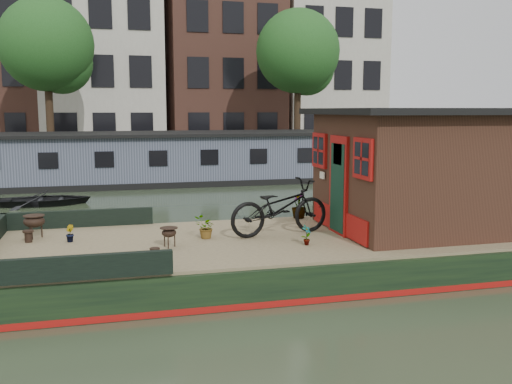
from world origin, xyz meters
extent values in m
plane|color=#2E3D26|center=(0.00, 0.00, 0.00)|extent=(120.00, 120.00, 0.00)
cube|color=black|center=(0.00, 0.00, 0.30)|extent=(12.00, 4.00, 0.60)
cube|color=#99110D|center=(0.00, 0.00, 0.06)|extent=(12.02, 4.02, 0.10)
cube|color=#8F7F58|center=(0.00, 0.00, 0.62)|extent=(11.80, 3.80, 0.05)
cube|color=black|center=(-4.50, 1.92, 0.82)|extent=(3.00, 0.12, 0.35)
cube|color=black|center=(-4.50, -1.92, 0.82)|extent=(3.00, 0.12, 0.35)
cube|color=black|center=(2.20, 0.00, 1.80)|extent=(3.50, 3.00, 2.30)
cube|color=black|center=(2.20, 0.00, 3.01)|extent=(4.00, 3.50, 0.12)
cube|color=#99110D|center=(0.42, 0.00, 1.60)|extent=(0.06, 0.80, 1.90)
cube|color=black|center=(0.40, 0.00, 1.55)|extent=(0.04, 0.64, 1.70)
cube|color=#99110D|center=(0.42, -1.05, 2.20)|extent=(0.06, 0.72, 0.72)
cube|color=#99110D|center=(0.42, 1.05, 2.20)|extent=(0.06, 0.72, 0.72)
imported|color=black|center=(-0.71, 0.17, 1.19)|extent=(2.14, 1.07, 1.07)
imported|color=#9F3A2D|center=(-0.50, -0.76, 0.83)|extent=(0.23, 0.21, 0.37)
imported|color=brown|center=(-4.60, 0.57, 0.81)|extent=(0.19, 0.21, 0.31)
imported|color=brown|center=(-2.15, 0.21, 0.86)|extent=(0.49, 0.47, 0.42)
imported|color=brown|center=(0.20, 1.70, 0.94)|extent=(0.35, 0.35, 0.57)
imported|color=#985E2C|center=(-3.81, -1.70, 0.80)|extent=(0.17, 0.19, 0.30)
cylinder|color=black|center=(-5.32, 0.72, 0.76)|extent=(0.19, 0.19, 0.22)
cylinder|color=black|center=(-3.19, -1.05, 0.74)|extent=(0.16, 0.16, 0.18)
imported|color=black|center=(-5.87, 9.21, 0.29)|extent=(2.84, 2.04, 0.58)
cube|color=slate|center=(0.00, 14.00, 1.00)|extent=(20.00, 4.00, 2.00)
cube|color=black|center=(0.00, 14.00, 2.05)|extent=(20.40, 4.40, 0.12)
cube|color=black|center=(0.00, 14.00, 0.12)|extent=(20.00, 4.05, 0.24)
cube|color=#47443F|center=(0.00, 20.50, 0.45)|extent=(60.00, 6.00, 0.90)
cube|color=#B7B2A3|center=(-4.00, 27.50, 8.25)|extent=(7.00, 8.00, 16.50)
cube|color=brown|center=(3.50, 27.50, 7.75)|extent=(7.00, 8.00, 15.50)
cube|color=#B7B2A3|center=(10.50, 27.50, 8.00)|extent=(6.50, 8.00, 16.00)
cylinder|color=#332316|center=(-6.50, 19.00, 2.90)|extent=(0.36, 0.36, 4.00)
sphere|color=#194115|center=(-6.50, 19.00, 6.10)|extent=(4.40, 4.40, 4.40)
sphere|color=#194115|center=(-5.90, 19.30, 5.30)|extent=(3.00, 3.00, 3.00)
cylinder|color=#332316|center=(6.00, 19.00, 2.90)|extent=(0.36, 0.36, 4.00)
sphere|color=#194115|center=(6.00, 19.00, 6.10)|extent=(4.40, 4.40, 4.40)
sphere|color=#194115|center=(6.60, 19.30, 5.30)|extent=(3.00, 3.00, 3.00)
camera|label=1|loc=(-3.87, -10.13, 3.03)|focal=40.00mm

